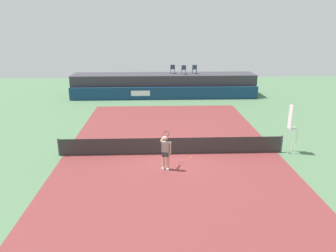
# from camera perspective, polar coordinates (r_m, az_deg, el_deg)

# --- Properties ---
(ground_plane) EXTENTS (48.00, 48.00, 0.00)m
(ground_plane) POSITION_cam_1_polar(r_m,az_deg,el_deg) (20.84, 0.22, -1.78)
(ground_plane) COLOR #4C704C
(court_inner) EXTENTS (12.00, 22.00, 0.00)m
(court_inner) POSITION_cam_1_polar(r_m,az_deg,el_deg) (18.04, 0.63, -4.95)
(court_inner) COLOR maroon
(court_inner) RESTS_ON ground
(sponsor_wall) EXTENTS (18.00, 0.22, 1.20)m
(sponsor_wall) POSITION_cam_1_polar(r_m,az_deg,el_deg) (30.80, -0.65, 5.80)
(sponsor_wall) COLOR navy
(sponsor_wall) RESTS_ON ground
(spectator_platform) EXTENTS (18.00, 2.80, 2.20)m
(spectator_platform) POSITION_cam_1_polar(r_m,az_deg,el_deg) (32.47, -0.73, 7.31)
(spectator_platform) COLOR #38383D
(spectator_platform) RESTS_ON ground
(spectator_chair_far_left) EXTENTS (0.45, 0.45, 0.89)m
(spectator_chair_far_left) POSITION_cam_1_polar(r_m,az_deg,el_deg) (32.40, 0.83, 10.14)
(spectator_chair_far_left) COLOR #2D3D56
(spectator_chair_far_left) RESTS_ON spectator_platform
(spectator_chair_left) EXTENTS (0.46, 0.46, 0.89)m
(spectator_chair_left) POSITION_cam_1_polar(r_m,az_deg,el_deg) (32.07, 2.81, 10.05)
(spectator_chair_left) COLOR #2D3D56
(spectator_chair_left) RESTS_ON spectator_platform
(spectator_chair_center) EXTENTS (0.45, 0.45, 0.89)m
(spectator_chair_center) POSITION_cam_1_polar(r_m,az_deg,el_deg) (32.39, 4.71, 10.08)
(spectator_chair_center) COLOR #2D3D56
(spectator_chair_center) RESTS_ON spectator_platform
(umpire_chair) EXTENTS (0.44, 0.44, 2.76)m
(umpire_chair) POSITION_cam_1_polar(r_m,az_deg,el_deg) (19.01, 21.00, 0.10)
(umpire_chair) COLOR white
(umpire_chair) RESTS_ON ground
(tennis_net) EXTENTS (12.40, 0.02, 0.95)m
(tennis_net) POSITION_cam_1_polar(r_m,az_deg,el_deg) (17.87, 0.64, -3.55)
(tennis_net) COLOR #2D2D2D
(tennis_net) RESTS_ON ground
(net_post_near) EXTENTS (0.10, 0.10, 1.00)m
(net_post_near) POSITION_cam_1_polar(r_m,az_deg,el_deg) (18.62, -18.83, -3.56)
(net_post_near) COLOR #4C4C51
(net_post_near) RESTS_ON ground
(net_post_far) EXTENTS (0.10, 0.10, 1.00)m
(net_post_far) POSITION_cam_1_polar(r_m,az_deg,el_deg) (19.18, 19.50, -3.01)
(net_post_far) COLOR #4C4C51
(net_post_far) RESTS_ON ground
(tennis_player) EXTENTS (0.55, 1.25, 1.77)m
(tennis_player) POSITION_cam_1_polar(r_m,az_deg,el_deg) (15.84, -0.42, -4.51)
(tennis_player) COLOR white
(tennis_player) RESTS_ON court_inner
(tennis_ball) EXTENTS (0.07, 0.07, 0.07)m
(tennis_ball) POSITION_cam_1_polar(r_m,az_deg,el_deg) (17.50, 4.11, -5.61)
(tennis_ball) COLOR #D8EA33
(tennis_ball) RESTS_ON court_inner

